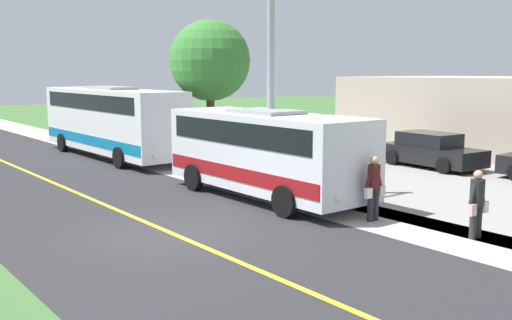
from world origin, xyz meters
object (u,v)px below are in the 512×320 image
Objects in this scene: shuttle_bus_front at (266,149)px; tree_curbside at (210,61)px; pedestrian_waiting at (374,186)px; pedestrian_with_bags at (477,202)px; transit_bus_rear at (111,119)px; parked_car_near at (431,151)px; street_light_pole at (268,54)px.

shuttle_bus_front is 1.24× the size of tree_curbside.
tree_curbside is at bearing -102.08° from pedestrian_waiting.
shuttle_bus_front is at bearing -81.07° from pedestrian_with_bags.
transit_bus_rear is 6.10× the size of pedestrian_waiting.
transit_bus_rear is 2.38× the size of parked_car_near.
transit_bus_rear is at bearing -53.45° from tree_curbside.
pedestrian_waiting is at bearing 91.71° from transit_bus_rear.
tree_curbside is (-2.88, -7.47, 2.89)m from shuttle_bus_front.
pedestrian_waiting reaches higher than parked_car_near.
transit_bus_rear is 1.72× the size of tree_curbside.
tree_curbside is (-2.48, -11.58, 3.49)m from pedestrian_waiting.
transit_bus_rear is at bearing -86.47° from pedestrian_with_bags.
street_light_pole reaches higher than pedestrian_waiting.
pedestrian_waiting is 0.28× the size of tree_curbside.
shuttle_bus_front is 9.34m from parked_car_near.
pedestrian_with_bags is 0.95× the size of pedestrian_waiting.
parked_car_near is (-8.89, -4.55, -0.26)m from pedestrian_waiting.
transit_bus_rear is 18.25m from pedestrian_with_bags.
pedestrian_with_bags is at bearing 95.63° from street_light_pole.
shuttle_bus_front reaches higher than pedestrian_with_bags.
tree_curbside reaches higher than pedestrian_waiting.
pedestrian_with_bags is at bearing 103.99° from pedestrian_waiting.
shuttle_bus_front is at bearing 2.72° from parked_car_near.
transit_bus_rear reaches higher than pedestrian_waiting.
street_light_pole reaches higher than parked_car_near.
pedestrian_waiting is (0.66, -2.64, 0.06)m from pedestrian_with_bags.
transit_bus_rear reaches higher than pedestrian_with_bags.
shuttle_bus_front reaches higher than parked_car_near.
parked_car_near is (-9.35, 11.00, -1.11)m from transit_bus_rear.
street_light_pole reaches higher than shuttle_bus_front.
transit_bus_rear is at bearing -49.63° from parked_car_near.
street_light_pole is at bearing 0.57° from parked_car_near.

